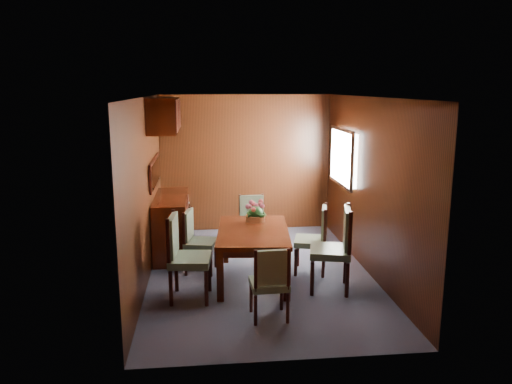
{
  "coord_description": "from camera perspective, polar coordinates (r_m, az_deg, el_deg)",
  "views": [
    {
      "loc": [
        -0.74,
        -6.47,
        2.53
      ],
      "look_at": [
        0.0,
        0.49,
        1.05
      ],
      "focal_mm": 35.0,
      "sensor_mm": 36.0,
      "label": 1
    }
  ],
  "objects": [
    {
      "name": "room_shell",
      "position": [
        6.89,
        -0.73,
        4.44
      ],
      "size": [
        3.06,
        4.52,
        2.41
      ],
      "color": "black",
      "rests_on": "ground"
    },
    {
      "name": "chair_left_near",
      "position": [
        6.08,
        -8.32,
        -6.83
      ],
      "size": [
        0.53,
        0.55,
        1.06
      ],
      "rotation": [
        0.0,
        0.0,
        -1.67
      ],
      "color": "black",
      "rests_on": "ground"
    },
    {
      "name": "chair_foot",
      "position": [
        7.82,
        -0.4,
        -3.2
      ],
      "size": [
        0.44,
        0.42,
        0.88
      ],
      "rotation": [
        0.0,
        0.0,
        3.21
      ],
      "color": "black",
      "rests_on": "ground"
    },
    {
      "name": "chair_left_far",
      "position": [
        6.96,
        -6.91,
        -5.17
      ],
      "size": [
        0.48,
        0.49,
        0.89
      ],
      "rotation": [
        0.0,
        0.0,
        -1.78
      ],
      "color": "black",
      "rests_on": "ground"
    },
    {
      "name": "flower_centerpiece",
      "position": [
        6.95,
        -0.07,
        -2.21
      ],
      "size": [
        0.3,
        0.3,
        0.3
      ],
      "color": "#B46C37",
      "rests_on": "dining_table"
    },
    {
      "name": "sideboard",
      "position": [
        7.77,
        -9.63,
        -3.76
      ],
      "size": [
        0.48,
        1.4,
        0.9
      ],
      "primitive_type": "cube",
      "color": "black",
      "rests_on": "ground"
    },
    {
      "name": "ground",
      "position": [
        6.98,
        0.43,
        -9.29
      ],
      "size": [
        4.5,
        4.5,
        0.0
      ],
      "primitive_type": "plane",
      "color": "#3E4155",
      "rests_on": "ground"
    },
    {
      "name": "chair_right_near",
      "position": [
        6.35,
        9.22,
        -5.91
      ],
      "size": [
        0.6,
        0.61,
        1.08
      ],
      "rotation": [
        0.0,
        0.0,
        1.34
      ],
      "color": "black",
      "rests_on": "ground"
    },
    {
      "name": "chair_head",
      "position": [
        5.51,
        1.63,
        -9.96
      ],
      "size": [
        0.42,
        0.41,
        0.86
      ],
      "rotation": [
        0.0,
        0.0,
        0.05
      ],
      "color": "black",
      "rests_on": "ground"
    },
    {
      "name": "chair_right_far",
      "position": [
        6.92,
        6.87,
        -4.97
      ],
      "size": [
        0.53,
        0.55,
        0.95
      ],
      "rotation": [
        0.0,
        0.0,
        1.31
      ],
      "color": "black",
      "rests_on": "ground"
    },
    {
      "name": "dining_table",
      "position": [
        6.59,
        -0.33,
        -5.16
      ],
      "size": [
        1.05,
        1.55,
        0.69
      ],
      "rotation": [
        0.0,
        0.0,
        -0.09
      ],
      "color": "black",
      "rests_on": "ground"
    }
  ]
}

